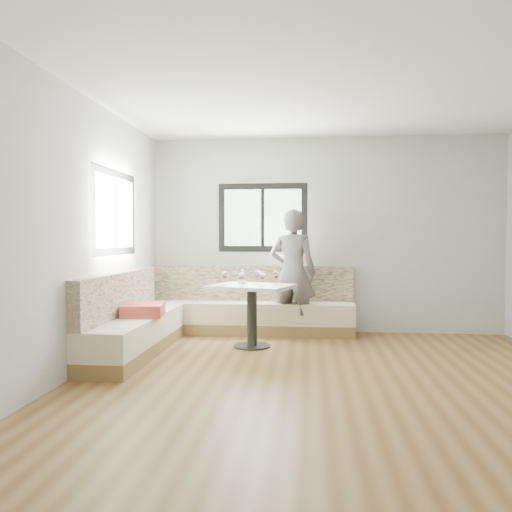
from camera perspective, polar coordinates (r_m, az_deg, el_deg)
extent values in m
cube|color=brown|center=(4.94, 8.78, -13.82)|extent=(5.00, 5.00, 0.01)
cube|color=white|center=(4.97, 8.96, 19.00)|extent=(5.00, 5.00, 0.01)
cube|color=#B7B7B2|center=(7.25, 7.88, 2.42)|extent=(5.00, 0.01, 2.80)
cube|color=#B7B7B2|center=(2.26, 12.05, 3.36)|extent=(5.00, 0.01, 2.80)
cube|color=#B7B7B2|center=(5.26, -19.50, 2.49)|extent=(0.01, 5.00, 2.80)
cube|color=black|center=(7.27, 0.77, 4.41)|extent=(1.30, 0.02, 1.00)
cube|color=black|center=(6.09, -15.78, 4.80)|extent=(0.02, 1.30, 1.00)
cube|color=olive|center=(7.13, -0.64, -8.22)|extent=(2.90, 0.55, 0.16)
cube|color=beige|center=(7.10, -0.64, -6.43)|extent=(2.90, 0.55, 0.29)
cube|color=beige|center=(7.25, -0.46, -3.10)|extent=(2.90, 0.14, 0.50)
cube|color=olive|center=(6.05, -13.54, -10.13)|extent=(0.55, 2.25, 0.16)
cube|color=beige|center=(6.01, -13.55, -8.03)|extent=(0.55, 2.25, 0.29)
cube|color=beige|center=(6.02, -15.43, -4.21)|extent=(0.14, 2.25, 0.50)
cube|color=#BB3E34|center=(5.95, -12.77, -6.02)|extent=(0.52, 0.52, 0.14)
cylinder|color=black|center=(6.29, -0.47, -10.25)|extent=(0.46, 0.46, 0.02)
cylinder|color=black|center=(6.22, -0.47, -7.05)|extent=(0.13, 0.13, 0.73)
cube|color=silver|center=(6.18, -0.47, -3.51)|extent=(1.12, 0.99, 0.04)
imported|color=#5E5859|center=(6.88, 4.24, -1.92)|extent=(0.70, 0.53, 1.75)
cylinder|color=white|center=(6.31, -1.61, -3.01)|extent=(0.11, 0.11, 0.04)
sphere|color=black|center=(6.32, -1.45, -2.90)|extent=(0.02, 0.02, 0.02)
sphere|color=black|center=(6.32, -1.71, -2.90)|extent=(0.02, 0.02, 0.02)
sphere|color=black|center=(6.30, -1.61, -2.92)|extent=(0.02, 0.02, 0.02)
cylinder|color=white|center=(6.15, -3.59, -3.32)|extent=(0.06, 0.06, 0.01)
cylinder|color=white|center=(6.15, -3.59, -2.93)|extent=(0.01, 0.01, 0.08)
ellipsoid|color=white|center=(6.14, -3.59, -2.13)|extent=(0.08, 0.08, 0.10)
cylinder|color=#4C0511|center=(6.14, -3.59, -2.35)|extent=(0.05, 0.05, 0.02)
cylinder|color=white|center=(5.98, -1.65, -3.47)|extent=(0.06, 0.06, 0.01)
cylinder|color=white|center=(5.98, -1.66, -3.07)|extent=(0.01, 0.01, 0.08)
ellipsoid|color=white|center=(5.97, -1.66, -2.25)|extent=(0.08, 0.08, 0.10)
cylinder|color=#4C0511|center=(5.97, -1.66, -2.47)|extent=(0.05, 0.05, 0.02)
cylinder|color=white|center=(5.97, 0.72, -3.47)|extent=(0.06, 0.06, 0.01)
cylinder|color=white|center=(5.97, 0.72, -3.08)|extent=(0.01, 0.01, 0.08)
ellipsoid|color=white|center=(5.96, 0.72, -2.25)|extent=(0.08, 0.08, 0.10)
cylinder|color=#4C0511|center=(5.96, 0.72, -2.48)|extent=(0.05, 0.05, 0.02)
cylinder|color=white|center=(6.24, 0.22, -3.23)|extent=(0.06, 0.06, 0.01)
cylinder|color=white|center=(6.24, 0.22, -2.86)|extent=(0.01, 0.01, 0.08)
ellipsoid|color=white|center=(6.23, 0.22, -2.07)|extent=(0.08, 0.08, 0.10)
cylinder|color=#4C0511|center=(6.23, 0.22, -2.28)|extent=(0.05, 0.05, 0.02)
cylinder|color=white|center=(6.18, 2.27, -3.29)|extent=(0.06, 0.06, 0.01)
cylinder|color=white|center=(6.17, 2.27, -2.91)|extent=(0.01, 0.01, 0.08)
ellipsoid|color=white|center=(6.17, 2.28, -2.11)|extent=(0.08, 0.08, 0.10)
cylinder|color=#4C0511|center=(6.17, 2.28, -2.33)|extent=(0.05, 0.05, 0.02)
cylinder|color=white|center=(6.44, -1.60, -3.07)|extent=(0.06, 0.06, 0.01)
cylinder|color=white|center=(6.44, -1.60, -2.71)|extent=(0.01, 0.01, 0.08)
ellipsoid|color=white|center=(6.43, -1.60, -1.94)|extent=(0.08, 0.08, 0.10)
cylinder|color=#4C0511|center=(6.43, -1.60, -2.15)|extent=(0.05, 0.05, 0.02)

